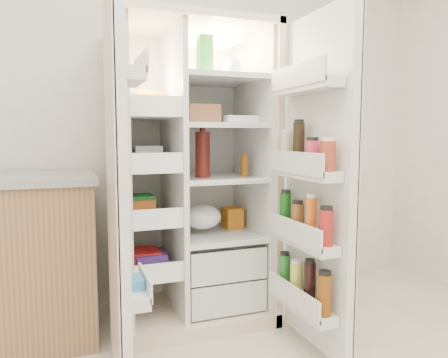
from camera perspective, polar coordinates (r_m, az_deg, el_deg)
name	(u,v)px	position (r m, az deg, el deg)	size (l,w,h in m)	color
wall_back	(166,105)	(2.98, -7.86, 9.80)	(4.00, 0.02, 2.70)	white
refrigerator	(191,199)	(2.69, -4.49, -2.65)	(0.92, 0.70, 1.80)	beige
freezer_door	(118,191)	(1.98, -14.03, -1.53)	(0.15, 0.40, 1.72)	silver
fridge_door	(316,189)	(2.23, 12.22, -1.36)	(0.17, 0.58, 1.72)	silver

